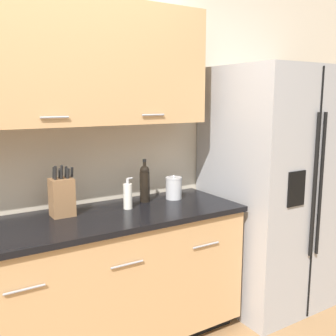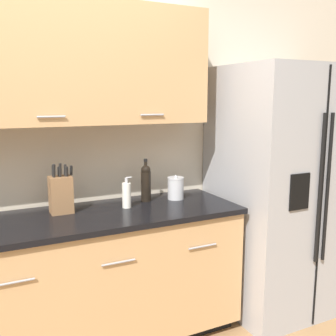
{
  "view_description": "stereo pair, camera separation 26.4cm",
  "coord_description": "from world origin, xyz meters",
  "px_view_note": "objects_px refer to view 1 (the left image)",
  "views": [
    {
      "loc": [
        -0.5,
        -1.22,
        1.61
      ],
      "look_at": [
        0.88,
        0.98,
        1.15
      ],
      "focal_mm": 42.0,
      "sensor_mm": 36.0,
      "label": 1
    },
    {
      "loc": [
        -0.27,
        -1.35,
        1.61
      ],
      "look_at": [
        0.88,
        0.98,
        1.15
      ],
      "focal_mm": 42.0,
      "sensor_mm": 36.0,
      "label": 2
    }
  ],
  "objects_px": {
    "knife_block": "(62,196)",
    "soap_dispenser": "(128,196)",
    "refrigerator": "(272,187)",
    "steel_canister": "(174,188)",
    "wine_bottle": "(145,183)"
  },
  "relations": [
    {
      "from": "knife_block",
      "to": "refrigerator",
      "type": "bearing_deg",
      "value": -6.94
    },
    {
      "from": "refrigerator",
      "to": "wine_bottle",
      "type": "distance_m",
      "value": 1.05
    },
    {
      "from": "knife_block",
      "to": "soap_dispenser",
      "type": "distance_m",
      "value": 0.42
    },
    {
      "from": "refrigerator",
      "to": "soap_dispenser",
      "type": "bearing_deg",
      "value": 174.01
    },
    {
      "from": "refrigerator",
      "to": "steel_canister",
      "type": "relative_size",
      "value": 10.6
    },
    {
      "from": "refrigerator",
      "to": "knife_block",
      "type": "height_order",
      "value": "refrigerator"
    },
    {
      "from": "wine_bottle",
      "to": "knife_block",
      "type": "bearing_deg",
      "value": -177.31
    },
    {
      "from": "refrigerator",
      "to": "soap_dispenser",
      "type": "distance_m",
      "value": 1.21
    },
    {
      "from": "knife_block",
      "to": "soap_dispenser",
      "type": "bearing_deg",
      "value": -9.71
    },
    {
      "from": "soap_dispenser",
      "to": "steel_canister",
      "type": "height_order",
      "value": "soap_dispenser"
    },
    {
      "from": "knife_block",
      "to": "steel_canister",
      "type": "distance_m",
      "value": 0.81
    },
    {
      "from": "refrigerator",
      "to": "steel_canister",
      "type": "bearing_deg",
      "value": 167.07
    },
    {
      "from": "refrigerator",
      "to": "knife_block",
      "type": "xyz_separation_m",
      "value": [
        -1.61,
        0.2,
        0.1
      ]
    },
    {
      "from": "soap_dispenser",
      "to": "steel_canister",
      "type": "distance_m",
      "value": 0.4
    },
    {
      "from": "refrigerator",
      "to": "steel_canister",
      "type": "xyz_separation_m",
      "value": [
        -0.81,
        0.19,
        0.06
      ]
    }
  ]
}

